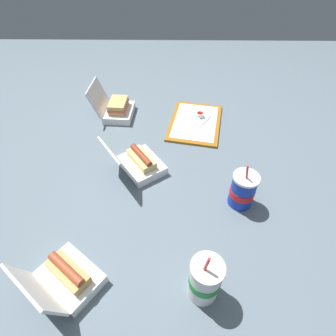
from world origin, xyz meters
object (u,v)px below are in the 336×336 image
clamshell_sandwich_back (117,109)px  soda_cup_left (205,280)px  clamshell_hotdog_front (139,163)px  soda_cup_right (243,190)px  clamshell_hotdog_corner (66,277)px  food_tray (195,122)px  plastic_fork (206,120)px  ketchup_cup (200,115)px

clamshell_sandwich_back → soda_cup_left: soda_cup_left is taller
clamshell_sandwich_back → clamshell_hotdog_front: clamshell_sandwich_back is taller
clamshell_sandwich_back → soda_cup_right: size_ratio=1.04×
clamshell_sandwich_back → soda_cup_left: bearing=22.9°
clamshell_hotdog_corner → soda_cup_right: soda_cup_right is taller
food_tray → clamshell_hotdog_corner: 0.96m
plastic_fork → clamshell_hotdog_corner: size_ratio=0.43×
ketchup_cup → soda_cup_left: bearing=-3.6°
plastic_fork → soda_cup_left: bearing=26.4°
plastic_fork → clamshell_hotdog_front: size_ratio=0.39×
ketchup_cup → plastic_fork: (0.03, 0.03, -0.01)m
clamshell_hotdog_corner → clamshell_sandwich_back: clamshell_sandwich_back is taller
food_tray → clamshell_sandwich_back: (-0.07, -0.43, 0.04)m
soda_cup_right → plastic_fork: bearing=-171.3°
clamshell_sandwich_back → soda_cup_left: (0.94, 0.40, 0.04)m
clamshell_sandwich_back → clamshell_hotdog_corner: bearing=-0.7°
plastic_fork → clamshell_sandwich_back: 0.49m
plastic_fork → soda_cup_left: 0.89m
food_tray → ketchup_cup: (-0.04, 0.03, 0.02)m
clamshell_hotdog_corner → clamshell_sandwich_back: size_ratio=1.18×
ketchup_cup → soda_cup_right: soda_cup_right is taller
ketchup_cup → soda_cup_right: (0.57, 0.11, 0.05)m
ketchup_cup → soda_cup_left: size_ratio=0.17×
clamshell_hotdog_front → food_tray: bearing=142.9°
clamshell_hotdog_front → soda_cup_right: 0.44m
clamshell_hotdog_corner → soda_cup_left: size_ratio=1.10×
plastic_fork → clamshell_sandwich_back: bearing=-64.5°
clamshell_hotdog_corner → clamshell_sandwich_back: bearing=179.3°
food_tray → soda_cup_right: bearing=15.0°
clamshell_hotdog_corner → soda_cup_right: 0.66m
plastic_fork → soda_cup_right: soda_cup_right is taller
ketchup_cup → clamshell_hotdog_front: (0.40, -0.29, 0.01)m
ketchup_cup → soda_cup_right: size_ratio=0.19×
soda_cup_right → soda_cup_left: size_ratio=0.90×
food_tray → soda_cup_left: size_ratio=1.78×
food_tray → ketchup_cup: 0.05m
clamshell_hotdog_front → soda_cup_left: bearing=24.5°
clamshell_hotdog_front → soda_cup_left: (0.52, 0.24, 0.05)m
clamshell_sandwich_back → food_tray: bearing=80.9°
soda_cup_right → soda_cup_left: soda_cup_left is taller
food_tray → clamshell_hotdog_corner: clamshell_hotdog_corner is taller
clamshell_hotdog_front → clamshell_sandwich_back: bearing=-159.1°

